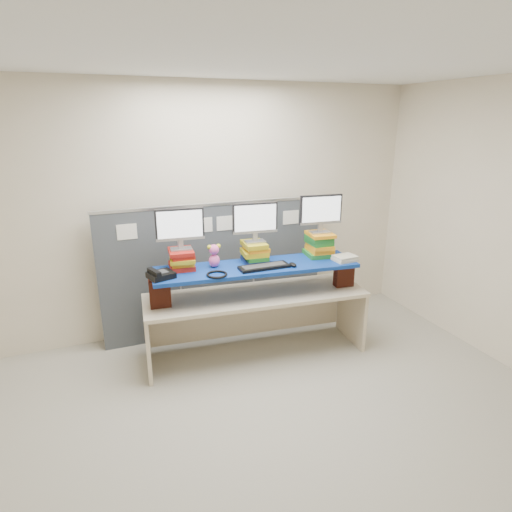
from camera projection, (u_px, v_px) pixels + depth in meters
name	position (u px, v px, depth m)	size (l,w,h in m)	color
room	(285.00, 263.00, 3.10)	(5.00, 4.00, 2.80)	beige
cubicle_partition	(217.00, 269.00, 4.87)	(2.60, 0.06, 1.53)	#3D4348
desk	(256.00, 306.00, 4.42)	(2.31, 0.86, 0.69)	beige
brick_pier_left	(160.00, 294.00, 4.04)	(0.20, 0.11, 0.27)	maroon
brick_pier_right	(344.00, 274.00, 4.55)	(0.20, 0.11, 0.27)	maroon
blue_board	(256.00, 267.00, 4.29)	(2.05, 0.51, 0.04)	navy
book_stack_left	(182.00, 259.00, 4.17)	(0.28, 0.33, 0.19)	#AB1C13
book_stack_center	(255.00, 252.00, 4.37)	(0.28, 0.31, 0.21)	navy
book_stack_right	(319.00, 244.00, 4.55)	(0.30, 0.33, 0.26)	#1F7428
monitor_left	(180.00, 227.00, 4.07)	(0.46, 0.15, 0.40)	#9C9BA0
monitor_center	(255.00, 220.00, 4.27)	(0.46, 0.15, 0.40)	#9C9BA0
monitor_right	(321.00, 211.00, 4.44)	(0.46, 0.15, 0.40)	#9C9BA0
keyboard	(264.00, 267.00, 4.20)	(0.51, 0.17, 0.03)	black
mouse	(293.00, 265.00, 4.26)	(0.06, 0.11, 0.04)	black
desk_phone	(160.00, 275.00, 3.94)	(0.27, 0.25, 0.09)	black
headset	(217.00, 274.00, 4.01)	(0.20, 0.20, 0.02)	black
plush_toy	(214.00, 255.00, 4.21)	(0.14, 0.10, 0.23)	pink
binder_stack	(345.00, 258.00, 4.42)	(0.25, 0.20, 0.06)	beige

